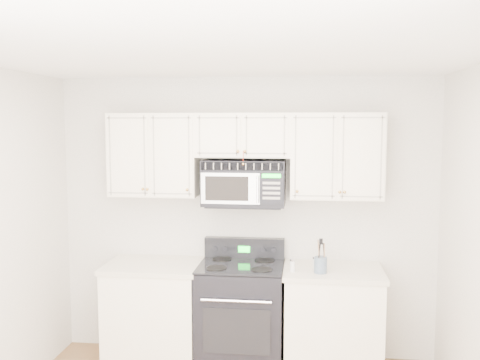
# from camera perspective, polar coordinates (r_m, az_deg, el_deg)

# --- Properties ---
(room) EXTENTS (3.51, 3.51, 2.61)m
(room) POSITION_cam_1_polar(r_m,az_deg,el_deg) (3.32, -2.74, -9.27)
(room) COLOR brown
(room) RESTS_ON ground
(base_cabinet_left) EXTENTS (0.86, 0.65, 0.92)m
(base_cabinet_left) POSITION_cam_1_polar(r_m,az_deg,el_deg) (5.10, -9.05, -14.14)
(base_cabinet_left) COLOR white
(base_cabinet_left) RESTS_ON ground
(base_cabinet_right) EXTENTS (0.86, 0.65, 0.92)m
(base_cabinet_right) POSITION_cam_1_polar(r_m,az_deg,el_deg) (4.92, 9.81, -14.89)
(base_cabinet_right) COLOR white
(base_cabinet_right) RESTS_ON ground
(range) EXTENTS (0.75, 0.68, 1.12)m
(range) POSITION_cam_1_polar(r_m,az_deg,el_deg) (4.93, 0.12, -14.08)
(range) COLOR black
(range) RESTS_ON ground
(upper_cabinets) EXTENTS (2.44, 0.37, 0.75)m
(upper_cabinets) POSITION_cam_1_polar(r_m,az_deg,el_deg) (4.78, 0.41, 3.11)
(upper_cabinets) COLOR white
(upper_cabinets) RESTS_ON ground
(microwave) EXTENTS (0.73, 0.42, 0.41)m
(microwave) POSITION_cam_1_polar(r_m,az_deg,el_deg) (4.78, 0.43, -0.27)
(microwave) COLOR black
(microwave) RESTS_ON ground
(utensil_crock) EXTENTS (0.11, 0.11, 0.29)m
(utensil_crock) POSITION_cam_1_polar(r_m,az_deg,el_deg) (4.62, 8.59, -8.85)
(utensil_crock) COLOR slate
(utensil_crock) RESTS_ON base_cabinet_right
(shaker_salt) EXTENTS (0.05, 0.05, 0.11)m
(shaker_salt) POSITION_cam_1_polar(r_m,az_deg,el_deg) (4.63, 5.63, -9.03)
(shaker_salt) COLOR silver
(shaker_salt) RESTS_ON base_cabinet_right
(shaker_pepper) EXTENTS (0.04, 0.04, 0.10)m
(shaker_pepper) POSITION_cam_1_polar(r_m,az_deg,el_deg) (4.75, 8.01, -8.71)
(shaker_pepper) COLOR silver
(shaker_pepper) RESTS_ON base_cabinet_right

